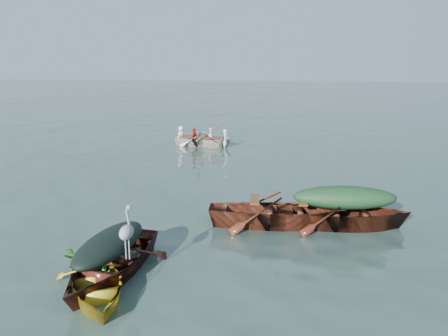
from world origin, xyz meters
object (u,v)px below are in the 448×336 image
at_px(dark_covered_boat, 112,276).
at_px(green_tarp_boat, 343,227).
at_px(open_wooden_boat, 277,226).
at_px(heron, 127,240).
at_px(yellow_dinghy, 96,293).
at_px(rowed_boat, 203,146).

bearing_deg(dark_covered_boat, green_tarp_boat, 42.06).
bearing_deg(green_tarp_boat, open_wooden_boat, 90.00).
distance_m(dark_covered_boat, heron, 0.98).
bearing_deg(green_tarp_boat, yellow_dinghy, 124.44).
relative_size(yellow_dinghy, open_wooden_boat, 0.65).
bearing_deg(heron, green_tarp_boat, 10.99).
bearing_deg(dark_covered_boat, yellow_dinghy, -84.82).
bearing_deg(heron, open_wooden_boat, 23.45).
distance_m(dark_covered_boat, rowed_boat, 12.06).
xyz_separation_m(dark_covered_boat, open_wooden_boat, (2.86, 2.86, 0.00)).
xyz_separation_m(yellow_dinghy, green_tarp_boat, (4.38, 3.57, 0.00)).
bearing_deg(green_tarp_boat, rowed_boat, 24.19).
height_order(dark_covered_boat, open_wooden_boat, open_wooden_boat).
bearing_deg(rowed_boat, heron, -165.89).
bearing_deg(rowed_boat, green_tarp_boat, -141.99).
xyz_separation_m(yellow_dinghy, open_wooden_boat, (2.89, 3.45, 0.00)).
relative_size(green_tarp_boat, rowed_boat, 1.15).
distance_m(dark_covered_boat, open_wooden_boat, 4.05).
height_order(yellow_dinghy, green_tarp_boat, green_tarp_boat).
relative_size(yellow_dinghy, green_tarp_boat, 0.68).
height_order(open_wooden_boat, rowed_boat, open_wooden_boat).
bearing_deg(dark_covered_boat, rowed_boat, 100.77).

